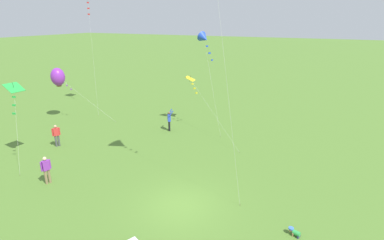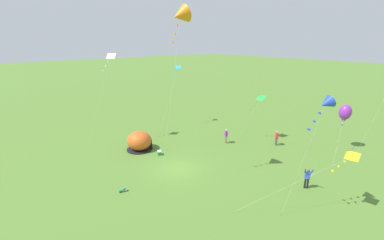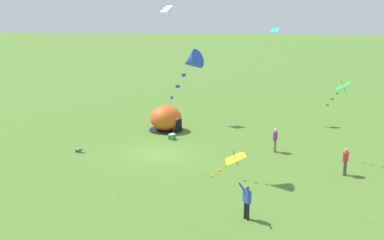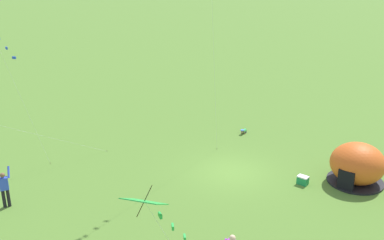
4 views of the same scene
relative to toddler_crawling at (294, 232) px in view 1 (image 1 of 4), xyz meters
name	(u,v)px [view 1 (image 1 of 4)]	position (x,y,z in m)	size (l,w,h in m)	color
ground_plane	(181,206)	(-0.21, 5.67, -0.18)	(300.00, 300.00, 0.00)	#517A2D
toddler_crawling	(294,232)	(0.00, 0.00, 0.00)	(0.35, 0.55, 0.32)	green
person_strolling	(56,134)	(2.57, 17.77, 0.79)	(0.52, 0.40, 1.72)	#4C4C51
person_arms_raised	(169,120)	(9.20, 11.71, 0.82)	(0.72, 0.68, 1.89)	black
person_with_toddler	(46,169)	(-1.60, 13.84, 0.79)	(0.57, 0.34, 1.72)	#8C7251
kite_yellow	(192,81)	(12.01, 10.90, 3.73)	(5.26, 6.78, 4.44)	silver
kite_blue	(204,38)	(10.72, 9.17, 7.62)	(1.60, 2.66, 8.33)	silver
kite_purple	(58,77)	(7.54, 22.62, 3.95)	(2.09, 5.88, 4.98)	silver
kite_green	(14,91)	(-0.06, 17.75, 4.72)	(2.32, 2.11, 5.50)	silver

